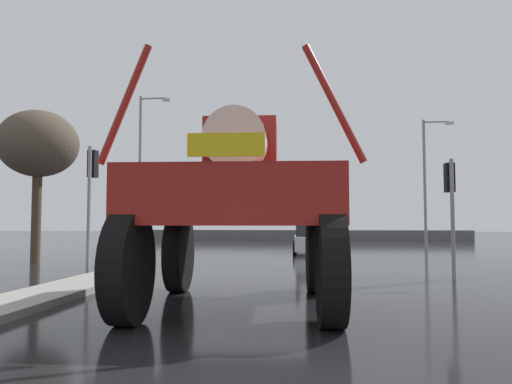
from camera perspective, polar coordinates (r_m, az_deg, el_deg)
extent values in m
plane|color=black|center=(21.93, 3.50, -7.76)|extent=(120.00, 120.00, 0.00)
cube|color=#9E9B93|center=(11.82, -22.58, -10.81)|extent=(1.46, 7.89, 0.15)
cylinder|color=black|center=(11.61, -9.04, -7.04)|extent=(0.46, 1.83, 1.81)
cylinder|color=black|center=(11.36, 7.02, -7.14)|extent=(0.46, 1.83, 1.81)
cylinder|color=black|center=(8.05, -14.76, -8.56)|extent=(0.46, 1.83, 1.81)
cylinder|color=black|center=(7.69, 8.79, -8.88)|extent=(0.46, 1.83, 1.81)
cube|color=maroon|center=(9.52, -1.95, -0.93)|extent=(3.86, 4.54, 0.97)
cube|color=maroon|center=(10.08, -1.70, 5.02)|extent=(1.49, 1.28, 1.16)
cylinder|color=silver|center=(8.99, -2.32, 5.95)|extent=(1.16, 1.10, 1.12)
cylinder|color=maroon|center=(8.13, -15.20, 9.90)|extent=(0.87, 0.15, 1.95)
cylinder|color=maroon|center=(7.75, 9.19, 10.25)|extent=(1.00, 0.16, 1.90)
cube|color=yellow|center=(7.39, -3.55, 5.58)|extent=(1.18, 0.09, 0.36)
cube|color=silver|center=(25.32, 6.49, -5.98)|extent=(1.79, 4.14, 0.70)
cube|color=#23282D|center=(25.15, 6.49, -4.47)|extent=(1.61, 2.13, 0.64)
cylinder|color=black|center=(26.66, 4.55, -6.35)|extent=(0.19, 0.60, 0.60)
cylinder|color=black|center=(26.72, 8.22, -6.32)|extent=(0.19, 0.60, 0.60)
cylinder|color=black|center=(23.97, 4.57, -6.68)|extent=(0.19, 0.60, 0.60)
cylinder|color=black|center=(24.03, 8.65, -6.64)|extent=(0.19, 0.60, 0.60)
cylinder|color=gray|center=(15.63, -19.06, -2.06)|extent=(0.11, 0.11, 3.95)
cube|color=black|center=(15.93, -18.63, 3.15)|extent=(0.24, 0.32, 0.84)
sphere|color=#390503|center=(16.13, -18.33, 4.03)|extent=(0.17, 0.17, 0.17)
sphere|color=#3C2403|center=(16.10, -18.35, 3.08)|extent=(0.17, 0.17, 0.17)
sphere|color=green|center=(16.07, -18.37, 2.12)|extent=(0.17, 0.17, 0.17)
cylinder|color=gray|center=(14.81, 22.12, -2.94)|extent=(0.11, 0.11, 3.42)
cube|color=black|center=(15.06, 21.79, 1.58)|extent=(0.24, 0.32, 0.84)
sphere|color=#390503|center=(15.27, 21.57, 2.52)|extent=(0.17, 0.17, 0.17)
sphere|color=#3C2403|center=(15.25, 21.59, 1.51)|extent=(0.17, 0.17, 0.17)
sphere|color=green|center=(15.23, 21.61, 0.50)|extent=(0.17, 0.17, 0.17)
cylinder|color=gray|center=(30.04, 4.89, -3.27)|extent=(0.11, 0.11, 3.49)
cube|color=black|center=(30.29, 4.89, -0.95)|extent=(0.24, 0.32, 0.84)
sphere|color=#390503|center=(30.49, 4.89, -0.46)|extent=(0.17, 0.17, 0.17)
sphere|color=#3C2403|center=(30.48, 4.89, -0.97)|extent=(0.17, 0.17, 0.17)
sphere|color=green|center=(30.47, 4.89, -1.48)|extent=(0.17, 0.17, 0.17)
cylinder|color=gray|center=(30.84, -13.50, 2.35)|extent=(0.18, 0.18, 9.45)
cylinder|color=gray|center=(31.38, -11.92, 10.72)|extent=(1.66, 0.10, 0.10)
cube|color=silver|center=(31.12, -10.43, 10.63)|extent=(0.50, 0.24, 0.16)
cylinder|color=gray|center=(33.02, 19.23, 1.01)|extent=(0.18, 0.18, 8.23)
cylinder|color=gray|center=(33.75, 20.45, 7.74)|extent=(1.63, 0.10, 0.10)
cube|color=silver|center=(33.95, 21.79, 7.53)|extent=(0.50, 0.24, 0.16)
cylinder|color=#473828|center=(21.34, -24.42, -2.63)|extent=(0.38, 0.38, 3.68)
ellipsoid|color=brown|center=(21.58, -24.22, 5.21)|extent=(3.17, 3.17, 2.69)
cube|color=#59595B|center=(42.02, 4.54, -5.10)|extent=(29.82, 0.24, 0.90)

